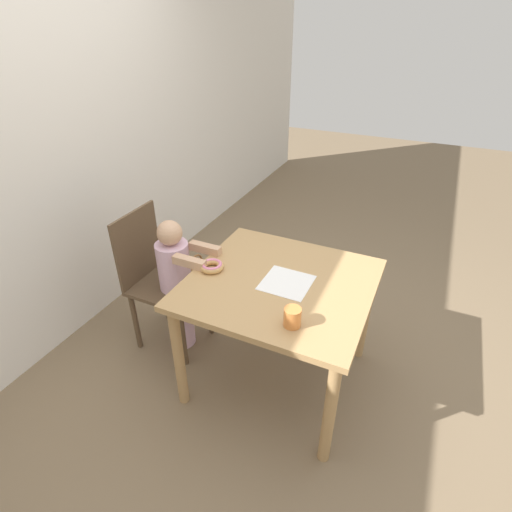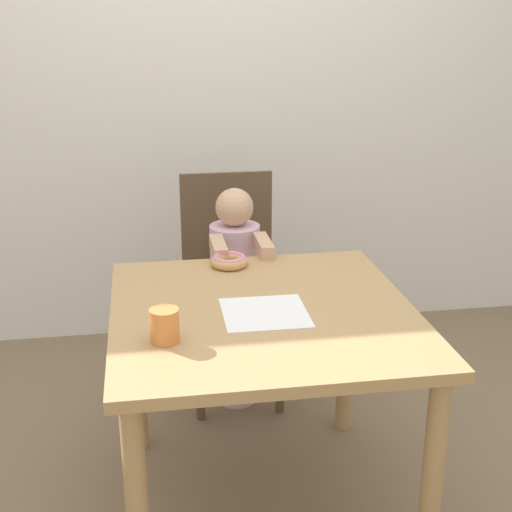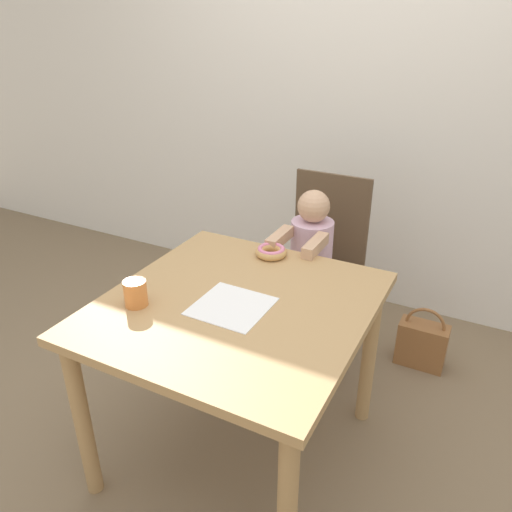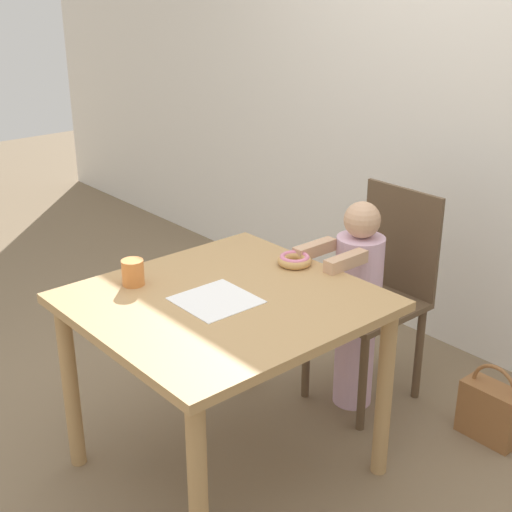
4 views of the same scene
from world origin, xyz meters
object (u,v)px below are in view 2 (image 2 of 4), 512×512
object	(u,v)px
chair	(231,284)
child_figure	(236,296)
handbag	(346,340)
cup	(165,325)
donut	(229,260)

from	to	relation	value
chair	child_figure	distance (m)	0.13
child_figure	handbag	world-z (taller)	child_figure
chair	handbag	size ratio (longest dim) A/B	2.78
handbag	cup	distance (m)	1.55
handbag	cup	size ratio (longest dim) A/B	3.54
chair	donut	distance (m)	0.52
chair	cup	distance (m)	1.10
donut	cup	distance (m)	0.63
handbag	chair	bearing A→B (deg)	-169.89
handbag	child_figure	bearing A→B (deg)	-157.30
donut	cup	size ratio (longest dim) A/B	1.40
donut	handbag	bearing A→B (deg)	41.46
donut	cup	bearing A→B (deg)	-113.64
child_figure	handbag	xyz separation A→B (m)	(0.55, 0.23, -0.35)
chair	child_figure	world-z (taller)	chair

